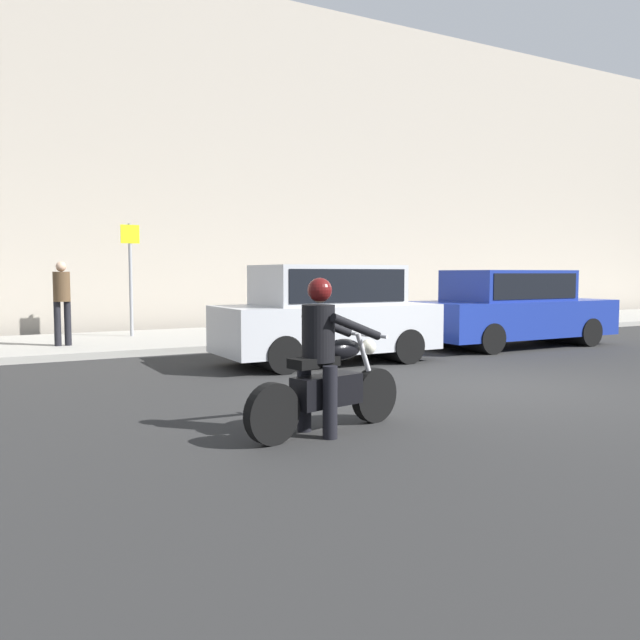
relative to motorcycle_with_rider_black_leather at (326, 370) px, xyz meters
The scene contains 8 objects.
ground_plane 3.70m from the motorcycle_with_rider_black_leather, 19.88° to the left, with size 80.00×80.00×0.00m, color #272727.
sidewalk_slab 9.87m from the motorcycle_with_rider_black_leather, 69.66° to the left, with size 40.00×4.40×0.14m, color #99968E.
building_facade 13.75m from the motorcycle_with_rider_black_leather, 74.84° to the left, with size 40.00×1.40×9.74m, color #A89E8E.
motorcycle_with_rider_black_leather is the anchor object (origin of this frame).
parked_hatchback_silver 5.15m from the motorcycle_with_rider_black_leather, 60.56° to the left, with size 4.05×1.76×1.80m.
parked_sedan_cobalt_blue 8.90m from the motorcycle_with_rider_black_leather, 32.65° to the left, with size 4.79×1.82×1.72m.
street_sign_post 9.97m from the motorcycle_with_rider_black_leather, 88.97° to the left, with size 0.44×0.08×2.69m.
pedestrian_bystander 8.68m from the motorcycle_with_rider_black_leather, 100.21° to the left, with size 0.34×0.34×1.76m.
Camera 1 is at (-6.62, -6.97, 1.66)m, focal length 35.94 mm.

